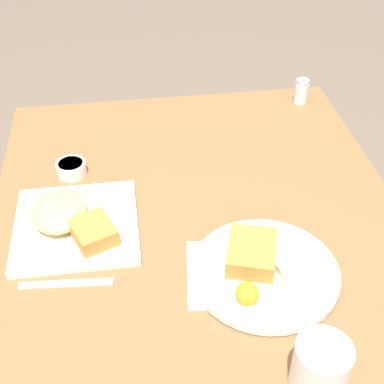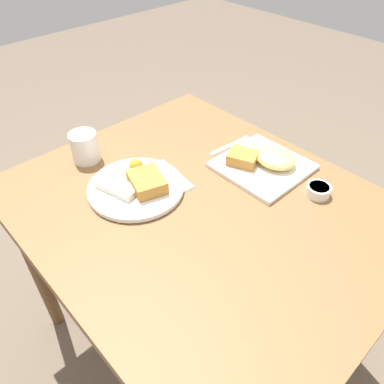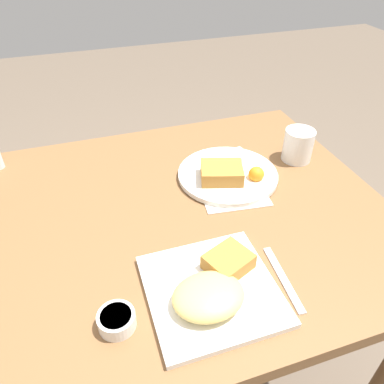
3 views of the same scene
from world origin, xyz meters
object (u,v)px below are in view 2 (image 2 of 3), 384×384
butter_knife (230,146)px  plate_square_near (264,162)px  plate_oval_far (137,185)px  sauce_ramekin (318,190)px  coffee_mug (85,147)px

butter_knife → plate_square_near: bearing=91.2°
plate_oval_far → sauce_ramekin: size_ratio=4.01×
plate_oval_far → coffee_mug: (0.24, 0.03, 0.03)m
sauce_ramekin → coffee_mug: size_ratio=0.72×
plate_oval_far → butter_knife: size_ratio=1.60×
coffee_mug → plate_square_near: bearing=-137.1°
sauce_ramekin → coffee_mug: (0.62, 0.40, 0.03)m
plate_square_near → butter_knife: plate_square_near is taller
plate_oval_far → sauce_ramekin: (-0.38, -0.38, -0.00)m
plate_square_near → sauce_ramekin: (-0.19, -0.01, -0.00)m
plate_square_near → butter_knife: (0.16, -0.01, -0.02)m
coffee_mug → plate_oval_far: bearing=-173.3°
plate_square_near → butter_knife: size_ratio=1.44×
sauce_ramekin → plate_square_near: bearing=2.6°
plate_square_near → plate_oval_far: size_ratio=0.90×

